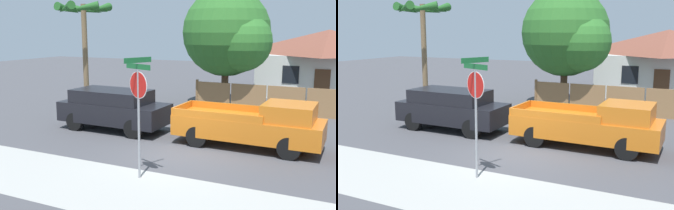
{
  "view_description": "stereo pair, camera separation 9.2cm",
  "coord_description": "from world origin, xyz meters",
  "views": [
    {
      "loc": [
        5.48,
        -12.11,
        4.27
      ],
      "look_at": [
        -0.65,
        0.57,
        1.6
      ],
      "focal_mm": 42.0,
      "sensor_mm": 36.0,
      "label": 1
    },
    {
      "loc": [
        5.56,
        -12.07,
        4.27
      ],
      "look_at": [
        -0.65,
        0.57,
        1.6
      ],
      "focal_mm": 42.0,
      "sensor_mm": 36.0,
      "label": 2
    }
  ],
  "objects": [
    {
      "name": "ground_plane",
      "position": [
        0.0,
        0.0,
        0.0
      ],
      "size": [
        80.0,
        80.0,
        0.0
      ],
      "primitive_type": "plane",
      "color": "#47474C"
    },
    {
      "name": "sidewalk_strip",
      "position": [
        0.0,
        -3.6,
        0.0
      ],
      "size": [
        36.0,
        3.2,
        0.01
      ],
      "color": "#A3A39E",
      "rests_on": "ground"
    },
    {
      "name": "wooden_fence",
      "position": [
        3.27,
        8.38,
        0.73
      ],
      "size": [
        11.87,
        0.12,
        1.56
      ],
      "color": "#997047",
      "rests_on": "ground"
    },
    {
      "name": "house",
      "position": [
        3.62,
        16.31,
        2.25
      ],
      "size": [
        8.88,
        7.14,
        4.34
      ],
      "color": "white",
      "rests_on": "ground"
    },
    {
      "name": "oak_tree",
      "position": [
        -1.06,
        9.25,
        4.06
      ],
      "size": [
        5.15,
        4.9,
        6.62
      ],
      "color": "brown",
      "rests_on": "ground"
    },
    {
      "name": "palm_tree",
      "position": [
        -7.75,
        5.04,
        4.93
      ],
      "size": [
        2.82,
        3.03,
        5.74
      ],
      "color": "brown",
      "rests_on": "ground"
    },
    {
      "name": "red_suv",
      "position": [
        -3.92,
        1.91,
        0.97
      ],
      "size": [
        4.79,
        2.01,
        1.76
      ],
      "rotation": [
        0.0,
        0.0,
        -0.01
      ],
      "color": "black",
      "rests_on": "ground"
    },
    {
      "name": "orange_pickup",
      "position": [
        2.21,
        1.91,
        0.87
      ],
      "size": [
        5.41,
        2.03,
        1.76
      ],
      "rotation": [
        0.0,
        0.0,
        -0.01
      ],
      "color": "orange",
      "rests_on": "ground"
    },
    {
      "name": "stop_sign",
      "position": [
        -0.06,
        -2.57,
        2.44
      ],
      "size": [
        0.99,
        0.89,
        3.54
      ],
      "rotation": [
        0.0,
        0.0,
        -0.38
      ],
      "color": "gray",
      "rests_on": "ground"
    }
  ]
}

